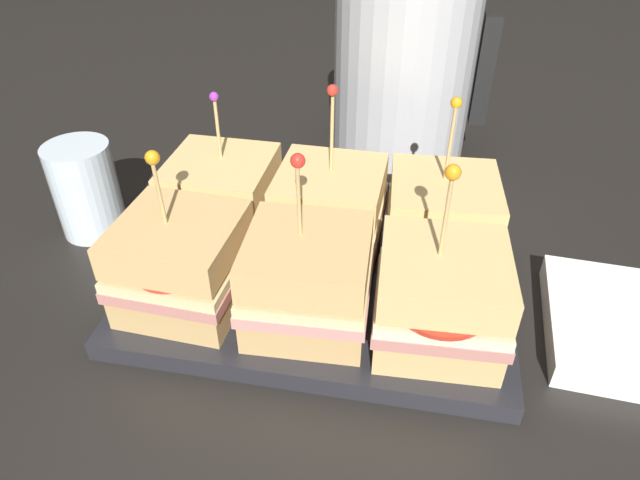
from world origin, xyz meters
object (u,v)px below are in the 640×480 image
serving_platter (320,284)px  sandwich_back_left (223,198)px  sandwich_front_left (182,264)px  sandwich_back_center (332,211)px  sandwich_back_right (441,220)px  kettle_steel (404,71)px  drinking_glass (86,189)px  sandwich_front_center (310,281)px  sandwich_front_right (440,298)px  napkin_stack (635,329)px

serving_platter → sandwich_back_left: size_ratio=2.34×
sandwich_front_left → sandwich_back_left: size_ratio=1.00×
sandwich_back_center → sandwich_back_right: bearing=1.5°
sandwich_back_right → kettle_steel: 0.25m
sandwich_back_left → drinking_glass: size_ratio=1.48×
sandwich_back_left → sandwich_back_right: sandwich_back_right is taller
sandwich_front_center → kettle_steel: size_ratio=0.62×
sandwich_front_right → drinking_glass: 0.39m
sandwich_back_center → sandwich_back_right: (0.10, 0.00, 0.00)m
serving_platter → sandwich_front_center: size_ratio=2.25×
sandwich_back_center → sandwich_front_right: bearing=-45.9°
sandwich_front_right → sandwich_back_center: size_ratio=0.96×
sandwich_front_left → kettle_steel: bearing=65.2°
sandwich_back_center → napkin_stack: bearing=-12.8°
serving_platter → sandwich_front_left: bearing=-154.4°
sandwich_front_center → napkin_stack: size_ratio=1.01×
sandwich_front_right → drinking_glass: sandwich_front_right is taller
napkin_stack → sandwich_back_center: bearing=167.2°
sandwich_back_center → sandwich_back_right: size_ratio=1.02×
sandwich_back_left → napkin_stack: bearing=-9.5°
napkin_stack → kettle_steel: bearing=126.7°
sandwich_back_center → drinking_glass: bearing=178.8°
sandwich_front_right → sandwich_back_left: (-0.22, 0.11, -0.00)m
sandwich_back_right → napkin_stack: size_ratio=1.05×
sandwich_front_left → sandwich_front_right: 0.22m
sandwich_back_left → kettle_steel: kettle_steel is taller
sandwich_front_left → sandwich_back_right: 0.24m
sandwich_back_left → sandwich_back_right: 0.22m
drinking_glass → sandwich_back_center: bearing=-1.2°
sandwich_front_left → serving_platter: bearing=25.6°
serving_platter → sandwich_front_left: 0.13m
sandwich_front_right → kettle_steel: bearing=99.2°
serving_platter → sandwich_back_center: bearing=87.4°
sandwich_front_center → sandwich_back_left: (-0.11, 0.11, -0.00)m
sandwich_back_right → drinking_glass: bearing=179.6°
sandwich_front_right → napkin_stack: sandwich_front_right is taller
sandwich_front_right → sandwich_back_right: (-0.00, 0.11, -0.00)m
drinking_glass → napkin_stack: 0.55m
sandwich_back_left → sandwich_back_center: sandwich_back_center is taller
serving_platter → kettle_steel: bearing=80.3°
drinking_glass → napkin_stack: size_ratio=0.65×
sandwich_front_left → sandwich_back_left: bearing=89.6°
sandwich_front_left → napkin_stack: 0.39m
sandwich_front_left → sandwich_back_left: 0.11m
sandwich_front_left → sandwich_back_center: size_ratio=0.90×
serving_platter → kettle_steel: 0.32m
sandwich_back_left → sandwich_back_right: size_ratio=0.92×
sandwich_front_left → napkin_stack: bearing=6.2°
drinking_glass → napkin_stack: bearing=-7.2°
serving_platter → sandwich_front_right: sandwich_front_right is taller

